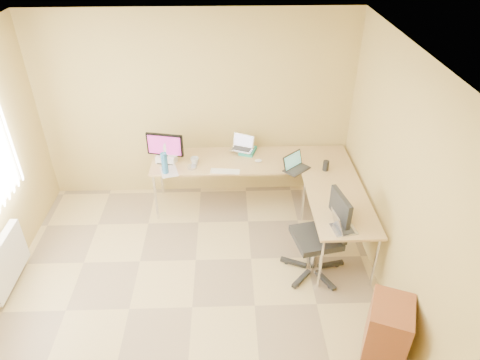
{
  "coord_description": "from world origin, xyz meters",
  "views": [
    {
      "loc": [
        0.41,
        -3.16,
        3.72
      ],
      "look_at": [
        0.55,
        1.1,
        0.9
      ],
      "focal_mm": 32.67,
      "sensor_mm": 36.0,
      "label": 1
    }
  ],
  "objects_px": {
    "office_chair": "(316,238)",
    "laptop_return": "(345,222)",
    "laptop_center": "(242,143)",
    "water_bottle": "(165,163)",
    "desk_fan": "(173,151)",
    "cabinet": "(387,330)",
    "mug": "(195,161)",
    "desk_main": "(251,182)",
    "monitor": "(165,148)",
    "desk_return": "(336,227)",
    "laptop_black": "(297,163)",
    "keyboard": "(225,171)"
  },
  "relations": [
    {
      "from": "laptop_return",
      "to": "laptop_black",
      "type": "bearing_deg",
      "value": 5.6
    },
    {
      "from": "laptop_center",
      "to": "office_chair",
      "type": "bearing_deg",
      "value": -40.57
    },
    {
      "from": "desk_fan",
      "to": "monitor",
      "type": "bearing_deg",
      "value": -156.91
    },
    {
      "from": "desk_return",
      "to": "desk_main",
      "type": "bearing_deg",
      "value": 134.27
    },
    {
      "from": "desk_return",
      "to": "water_bottle",
      "type": "bearing_deg",
      "value": 161.38
    },
    {
      "from": "desk_main",
      "to": "water_bottle",
      "type": "xyz_separation_m",
      "value": [
        -1.11,
        -0.3,
        0.51
      ]
    },
    {
      "from": "desk_fan",
      "to": "cabinet",
      "type": "bearing_deg",
      "value": -38.94
    },
    {
      "from": "laptop_center",
      "to": "mug",
      "type": "bearing_deg",
      "value": -131.37
    },
    {
      "from": "laptop_black",
      "to": "office_chair",
      "type": "distance_m",
      "value": 1.12
    },
    {
      "from": "keyboard",
      "to": "monitor",
      "type": "bearing_deg",
      "value": 167.07
    },
    {
      "from": "desk_fan",
      "to": "cabinet",
      "type": "height_order",
      "value": "desk_fan"
    },
    {
      "from": "keyboard",
      "to": "office_chair",
      "type": "xyz_separation_m",
      "value": [
        1.01,
        -1.05,
        -0.24
      ]
    },
    {
      "from": "keyboard",
      "to": "desk_fan",
      "type": "xyz_separation_m",
      "value": [
        -0.68,
        0.3,
        0.14
      ]
    },
    {
      "from": "office_chair",
      "to": "laptop_return",
      "type": "bearing_deg",
      "value": -40.4
    },
    {
      "from": "laptop_black",
      "to": "mug",
      "type": "relative_size",
      "value": 3.03
    },
    {
      "from": "laptop_black",
      "to": "desk_fan",
      "type": "relative_size",
      "value": 1.1
    },
    {
      "from": "laptop_center",
      "to": "cabinet",
      "type": "distance_m",
      "value": 3.0
    },
    {
      "from": "monitor",
      "to": "cabinet",
      "type": "relative_size",
      "value": 0.77
    },
    {
      "from": "laptop_return",
      "to": "office_chair",
      "type": "bearing_deg",
      "value": 51.45
    },
    {
      "from": "desk_return",
      "to": "laptop_return",
      "type": "distance_m",
      "value": 0.67
    },
    {
      "from": "monitor",
      "to": "cabinet",
      "type": "xyz_separation_m",
      "value": [
        2.25,
        -2.46,
        -0.58
      ]
    },
    {
      "from": "monitor",
      "to": "desk_return",
      "type": "bearing_deg",
      "value": -12.35
    },
    {
      "from": "desk_fan",
      "to": "office_chair",
      "type": "xyz_separation_m",
      "value": [
        1.69,
        -1.35,
        -0.38
      ]
    },
    {
      "from": "mug",
      "to": "cabinet",
      "type": "relative_size",
      "value": 0.17
    },
    {
      "from": "monitor",
      "to": "water_bottle",
      "type": "bearing_deg",
      "value": -74.1
    },
    {
      "from": "desk_return",
      "to": "monitor",
      "type": "distance_m",
      "value": 2.39
    },
    {
      "from": "monitor",
      "to": "laptop_center",
      "type": "distance_m",
      "value": 1.03
    },
    {
      "from": "desk_main",
      "to": "monitor",
      "type": "bearing_deg",
      "value": -178.9
    },
    {
      "from": "laptop_return",
      "to": "water_bottle",
      "type": "bearing_deg",
      "value": 49.79
    },
    {
      "from": "laptop_center",
      "to": "cabinet",
      "type": "relative_size",
      "value": 0.47
    },
    {
      "from": "desk_fan",
      "to": "cabinet",
      "type": "xyz_separation_m",
      "value": [
        2.16,
        -2.48,
        -0.52
      ]
    },
    {
      "from": "desk_return",
      "to": "laptop_return",
      "type": "relative_size",
      "value": 4.53
    },
    {
      "from": "laptop_return",
      "to": "laptop_center",
      "type": "bearing_deg",
      "value": 21.49
    },
    {
      "from": "desk_fan",
      "to": "laptop_return",
      "type": "bearing_deg",
      "value": -27.43
    },
    {
      "from": "cabinet",
      "to": "office_chair",
      "type": "bearing_deg",
      "value": 134.6
    },
    {
      "from": "laptop_center",
      "to": "water_bottle",
      "type": "distance_m",
      "value": 1.11
    },
    {
      "from": "desk_return",
      "to": "laptop_black",
      "type": "height_order",
      "value": "laptop_black"
    },
    {
      "from": "laptop_return",
      "to": "cabinet",
      "type": "distance_m",
      "value": 1.12
    },
    {
      "from": "laptop_center",
      "to": "desk_fan",
      "type": "relative_size",
      "value": 0.98
    },
    {
      "from": "monitor",
      "to": "desk_fan",
      "type": "distance_m",
      "value": 0.11
    },
    {
      "from": "desk_main",
      "to": "laptop_black",
      "type": "bearing_deg",
      "value": -25.83
    },
    {
      "from": "monitor",
      "to": "office_chair",
      "type": "relative_size",
      "value": 0.46
    },
    {
      "from": "laptop_center",
      "to": "water_bottle",
      "type": "height_order",
      "value": "water_bottle"
    },
    {
      "from": "laptop_center",
      "to": "keyboard",
      "type": "xyz_separation_m",
      "value": [
        -0.23,
        -0.5,
        -0.13
      ]
    },
    {
      "from": "desk_return",
      "to": "keyboard",
      "type": "distance_m",
      "value": 1.55
    },
    {
      "from": "desk_main",
      "to": "monitor",
      "type": "distance_m",
      "value": 1.26
    },
    {
      "from": "laptop_center",
      "to": "laptop_black",
      "type": "distance_m",
      "value": 0.84
    },
    {
      "from": "mug",
      "to": "cabinet",
      "type": "bearing_deg",
      "value": -51.78
    },
    {
      "from": "laptop_black",
      "to": "cabinet",
      "type": "height_order",
      "value": "laptop_black"
    },
    {
      "from": "cabinet",
      "to": "laptop_black",
      "type": "bearing_deg",
      "value": 126.16
    }
  ]
}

